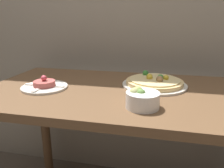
{
  "coord_description": "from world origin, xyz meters",
  "views": [
    {
      "loc": [
        0.14,
        -0.6,
        1.1
      ],
      "look_at": [
        -0.05,
        0.3,
        0.83
      ],
      "focal_mm": 35.0,
      "sensor_mm": 36.0,
      "label": 1
    }
  ],
  "objects": [
    {
      "name": "dining_table",
      "position": [
        0.0,
        0.35,
        0.67
      ],
      "size": [
        1.33,
        0.69,
        0.79
      ],
      "color": "brown",
      "rests_on": "ground_plane"
    },
    {
      "name": "pizza_plate",
      "position": [
        0.13,
        0.44,
        0.8
      ],
      "size": [
        0.31,
        0.31,
        0.06
      ],
      "color": "silver",
      "rests_on": "dining_table"
    },
    {
      "name": "tartare_plate",
      "position": [
        -0.38,
        0.29,
        0.8
      ],
      "size": [
        0.22,
        0.22,
        0.06
      ],
      "color": "silver",
      "rests_on": "dining_table"
    },
    {
      "name": "small_bowl",
      "position": [
        0.09,
        0.16,
        0.82
      ],
      "size": [
        0.13,
        0.13,
        0.07
      ],
      "color": "white",
      "rests_on": "dining_table"
    }
  ]
}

